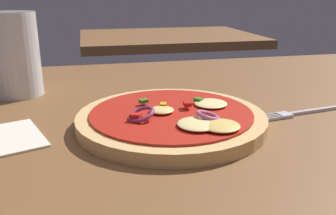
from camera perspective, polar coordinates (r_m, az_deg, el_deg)
The scene contains 5 objects.
dining_table at distance 0.50m, azimuth 3.63°, elevation -4.97°, with size 1.43×0.95×0.03m.
pizza at distance 0.50m, azimuth 0.68°, elevation -1.76°, with size 0.26×0.26×0.04m.
fork at distance 0.59m, azimuth 20.42°, elevation -0.74°, with size 0.16×0.04×0.01m.
beer_glass at distance 0.69m, azimuth -22.93°, elevation 7.07°, with size 0.08×0.08×0.15m.
background_table at distance 1.55m, azimuth -0.00°, elevation 10.86°, with size 0.72×0.54×0.03m.
Camera 1 is at (-0.13, -0.44, 0.22)m, focal length 38.60 mm.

